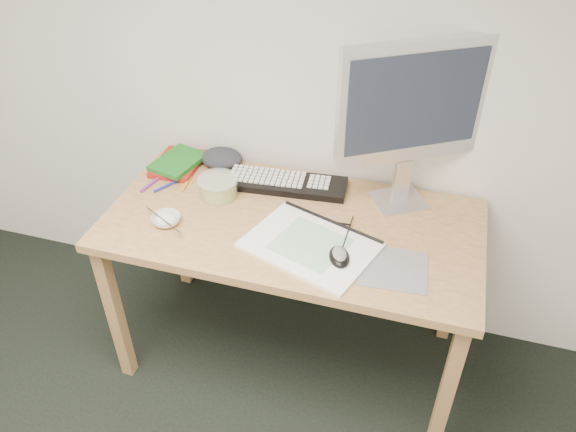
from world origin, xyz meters
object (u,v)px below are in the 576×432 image
Objects in this scene: desk at (292,238)px; rice_bowl at (166,220)px; monitor at (412,108)px; keyboard at (286,183)px; sketchpad at (310,245)px.

desk is 13.11× the size of rice_bowl.
desk is at bearing -178.26° from monitor.
monitor is (0.45, 0.03, 0.39)m from keyboard.
monitor reaches higher than keyboard.
keyboard is 4.55× the size of rice_bowl.
keyboard is 0.51m from rice_bowl.
sketchpad is 0.60m from monitor.
keyboard is at bearing 138.06° from sketchpad.
rice_bowl is (-0.54, -0.02, 0.01)m from sketchpad.
rice_bowl reaches higher than desk.
rice_bowl is (-0.36, -0.36, 0.00)m from keyboard.
monitor is at bearing -1.78° from keyboard.
keyboard is (-0.19, 0.34, 0.01)m from sketchpad.
sketchpad is at bearing -157.79° from monitor.
keyboard is at bearing 45.28° from rice_bowl.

